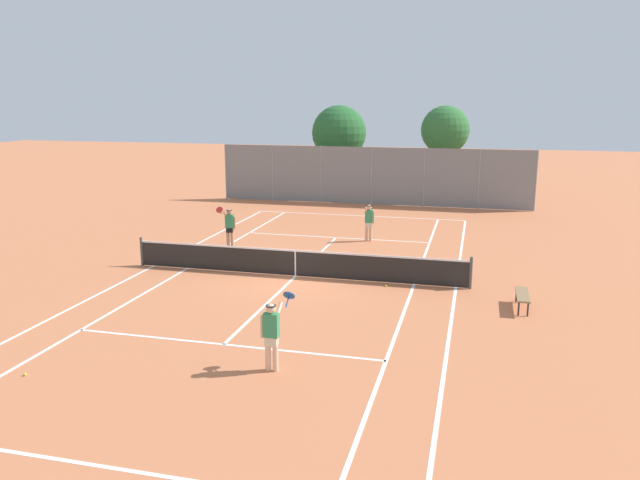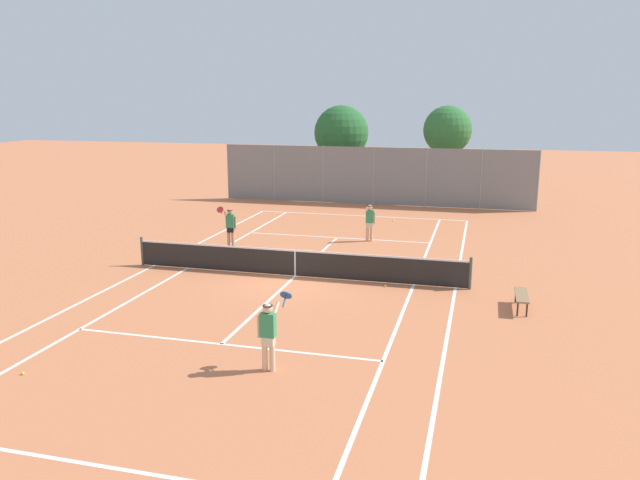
{
  "view_description": "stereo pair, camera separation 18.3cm",
  "coord_description": "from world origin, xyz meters",
  "px_view_note": "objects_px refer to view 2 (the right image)",
  "views": [
    {
      "loc": [
        6.01,
        -20.12,
        6.08
      ],
      "look_at": [
        0.5,
        1.5,
        1.0
      ],
      "focal_mm": 35.0,
      "sensor_mm": 36.0,
      "label": 1
    },
    {
      "loc": [
        6.19,
        -20.07,
        6.08
      ],
      "look_at": [
        0.5,
        1.5,
        1.0
      ],
      "focal_mm": 35.0,
      "sensor_mm": 36.0,
      "label": 2
    }
  ],
  "objects_px": {
    "tennis_net": "(295,262)",
    "player_near_side": "(268,332)",
    "courtside_bench": "(522,296)",
    "tree_behind_right": "(448,131)",
    "loose_tennis_ball_3": "(23,373)",
    "player_far_left": "(230,225)",
    "loose_tennis_ball_1": "(391,264)",
    "player_far_right": "(370,221)",
    "loose_tennis_ball_0": "(393,221)",
    "loose_tennis_ball_2": "(385,286)",
    "tree_behind_left": "(341,135)"
  },
  "relations": [
    {
      "from": "courtside_bench",
      "to": "player_near_side",
      "type": "bearing_deg",
      "value": -134.53
    },
    {
      "from": "player_far_left",
      "to": "loose_tennis_ball_1",
      "type": "distance_m",
      "value": 7.1
    },
    {
      "from": "loose_tennis_ball_2",
      "to": "courtside_bench",
      "type": "distance_m",
      "value": 4.4
    },
    {
      "from": "loose_tennis_ball_3",
      "to": "player_far_right",
      "type": "bearing_deg",
      "value": 71.48
    },
    {
      "from": "player_near_side",
      "to": "loose_tennis_ball_1",
      "type": "height_order",
      "value": "player_near_side"
    },
    {
      "from": "player_near_side",
      "to": "tree_behind_left",
      "type": "bearing_deg",
      "value": 99.43
    },
    {
      "from": "tennis_net",
      "to": "player_far_right",
      "type": "distance_m",
      "value": 6.3
    },
    {
      "from": "loose_tennis_ball_3",
      "to": "courtside_bench",
      "type": "relative_size",
      "value": 0.04
    },
    {
      "from": "loose_tennis_ball_1",
      "to": "courtside_bench",
      "type": "height_order",
      "value": "courtside_bench"
    },
    {
      "from": "tree_behind_right",
      "to": "loose_tennis_ball_0",
      "type": "bearing_deg",
      "value": -106.25
    },
    {
      "from": "tree_behind_right",
      "to": "player_near_side",
      "type": "bearing_deg",
      "value": -95.18
    },
    {
      "from": "courtside_bench",
      "to": "tennis_net",
      "type": "bearing_deg",
      "value": 167.44
    },
    {
      "from": "tennis_net",
      "to": "tree_behind_right",
      "type": "relative_size",
      "value": 2.11
    },
    {
      "from": "tennis_net",
      "to": "loose_tennis_ball_2",
      "type": "distance_m",
      "value": 3.32
    },
    {
      "from": "tennis_net",
      "to": "loose_tennis_ball_2",
      "type": "bearing_deg",
      "value": -8.14
    },
    {
      "from": "loose_tennis_ball_1",
      "to": "tree_behind_left",
      "type": "relative_size",
      "value": 0.01
    },
    {
      "from": "tennis_net",
      "to": "player_near_side",
      "type": "height_order",
      "value": "player_near_side"
    },
    {
      "from": "player_near_side",
      "to": "loose_tennis_ball_2",
      "type": "height_order",
      "value": "player_near_side"
    },
    {
      "from": "player_far_left",
      "to": "courtside_bench",
      "type": "relative_size",
      "value": 1.18
    },
    {
      "from": "loose_tennis_ball_3",
      "to": "courtside_bench",
      "type": "xyz_separation_m",
      "value": [
        11.07,
        7.54,
        0.38
      ]
    },
    {
      "from": "player_far_left",
      "to": "player_far_right",
      "type": "height_order",
      "value": "player_far_left"
    },
    {
      "from": "loose_tennis_ball_3",
      "to": "tree_behind_left",
      "type": "height_order",
      "value": "tree_behind_left"
    },
    {
      "from": "loose_tennis_ball_1",
      "to": "loose_tennis_ball_2",
      "type": "distance_m",
      "value": 2.83
    },
    {
      "from": "player_far_left",
      "to": "tree_behind_right",
      "type": "height_order",
      "value": "tree_behind_right"
    },
    {
      "from": "player_near_side",
      "to": "player_far_right",
      "type": "height_order",
      "value": "player_near_side"
    },
    {
      "from": "tennis_net",
      "to": "player_far_left",
      "type": "xyz_separation_m",
      "value": [
        -3.92,
        3.58,
        0.42
      ]
    },
    {
      "from": "player_near_side",
      "to": "loose_tennis_ball_0",
      "type": "relative_size",
      "value": 26.88
    },
    {
      "from": "loose_tennis_ball_0",
      "to": "loose_tennis_ball_1",
      "type": "relative_size",
      "value": 1.0
    },
    {
      "from": "courtside_bench",
      "to": "tree_behind_right",
      "type": "distance_m",
      "value": 20.42
    },
    {
      "from": "loose_tennis_ball_3",
      "to": "player_far_left",
      "type": "bearing_deg",
      "value": 91.39
    },
    {
      "from": "loose_tennis_ball_1",
      "to": "loose_tennis_ball_3",
      "type": "relative_size",
      "value": 1.0
    },
    {
      "from": "tennis_net",
      "to": "loose_tennis_ball_3",
      "type": "bearing_deg",
      "value": -111.4
    },
    {
      "from": "player_near_side",
      "to": "loose_tennis_ball_3",
      "type": "xyz_separation_m",
      "value": [
        -5.29,
        -1.65,
        -0.89
      ]
    },
    {
      "from": "player_near_side",
      "to": "courtside_bench",
      "type": "height_order",
      "value": "player_near_side"
    },
    {
      "from": "loose_tennis_ball_0",
      "to": "loose_tennis_ball_3",
      "type": "bearing_deg",
      "value": -105.33
    },
    {
      "from": "player_near_side",
      "to": "tree_behind_right",
      "type": "xyz_separation_m",
      "value": [
        2.33,
        25.65,
        3.24
      ]
    },
    {
      "from": "player_far_right",
      "to": "tree_behind_left",
      "type": "bearing_deg",
      "value": 108.49
    },
    {
      "from": "player_near_side",
      "to": "player_far_left",
      "type": "height_order",
      "value": "same"
    },
    {
      "from": "loose_tennis_ball_2",
      "to": "tree_behind_left",
      "type": "bearing_deg",
      "value": 107.24
    },
    {
      "from": "loose_tennis_ball_1",
      "to": "tree_behind_left",
      "type": "height_order",
      "value": "tree_behind_left"
    },
    {
      "from": "loose_tennis_ball_0",
      "to": "loose_tennis_ball_2",
      "type": "distance_m",
      "value": 11.32
    },
    {
      "from": "player_far_left",
      "to": "tree_behind_right",
      "type": "bearing_deg",
      "value": 61.4
    },
    {
      "from": "player_far_right",
      "to": "loose_tennis_ball_2",
      "type": "relative_size",
      "value": 24.24
    },
    {
      "from": "tennis_net",
      "to": "loose_tennis_ball_3",
      "type": "height_order",
      "value": "tennis_net"
    },
    {
      "from": "player_far_left",
      "to": "loose_tennis_ball_3",
      "type": "distance_m",
      "value": 12.81
    },
    {
      "from": "loose_tennis_ball_0",
      "to": "tree_behind_right",
      "type": "distance_m",
      "value": 8.69
    },
    {
      "from": "tennis_net",
      "to": "loose_tennis_ball_0",
      "type": "xyz_separation_m",
      "value": [
        1.87,
        10.77,
        -0.48
      ]
    },
    {
      "from": "loose_tennis_ball_2",
      "to": "tree_behind_left",
      "type": "relative_size",
      "value": 0.01
    },
    {
      "from": "loose_tennis_ball_3",
      "to": "courtside_bench",
      "type": "distance_m",
      "value": 13.4
    },
    {
      "from": "player_far_right",
      "to": "tree_behind_right",
      "type": "bearing_deg",
      "value": 78.3
    }
  ]
}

